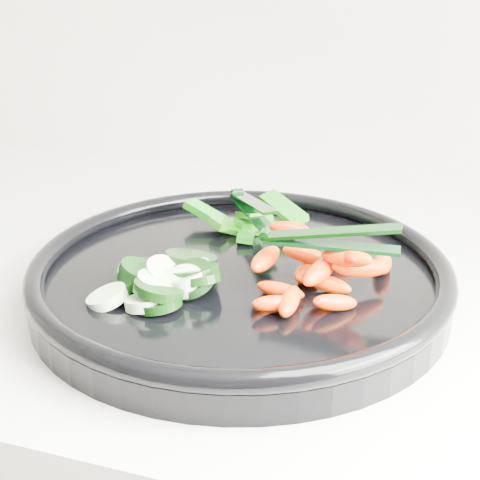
% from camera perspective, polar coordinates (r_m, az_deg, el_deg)
% --- Properties ---
extents(veggie_tray, '(0.46, 0.46, 0.04)m').
position_cam_1_polar(veggie_tray, '(0.60, -0.00, -3.05)').
color(veggie_tray, black).
rests_on(veggie_tray, counter).
extents(cucumber_pile, '(0.11, 0.12, 0.04)m').
position_cam_1_polar(cucumber_pile, '(0.57, -6.83, -3.20)').
color(cucumber_pile, black).
rests_on(cucumber_pile, veggie_tray).
extents(carrot_pile, '(0.12, 0.14, 0.05)m').
position_cam_1_polar(carrot_pile, '(0.57, 6.88, -2.49)').
color(carrot_pile, '#F61900').
rests_on(carrot_pile, veggie_tray).
extents(pepper_pile, '(0.13, 0.11, 0.04)m').
position_cam_1_polar(pepper_pile, '(0.69, 1.24, 1.56)').
color(pepper_pile, '#156C0A').
rests_on(pepper_pile, veggie_tray).
extents(tong_carrot, '(0.11, 0.02, 0.02)m').
position_cam_1_polar(tong_carrot, '(0.54, 7.42, 0.14)').
color(tong_carrot, black).
rests_on(tong_carrot, carrot_pile).
extents(tong_pepper, '(0.08, 0.10, 0.02)m').
position_cam_1_polar(tong_pepper, '(0.68, 1.02, 2.83)').
color(tong_pepper, black).
rests_on(tong_pepper, pepper_pile).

